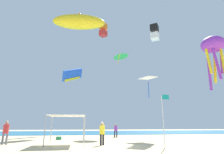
{
  "coord_description": "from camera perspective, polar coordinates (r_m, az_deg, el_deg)",
  "views": [
    {
      "loc": [
        -2.52,
        -14.33,
        1.54
      ],
      "look_at": [
        1.64,
        10.11,
        7.98
      ],
      "focal_mm": 29.83,
      "sensor_mm": 36.0,
      "label": 1
    }
  ],
  "objects": [
    {
      "name": "banner_flag",
      "position": [
        14.42,
        15.56,
        -11.16
      ],
      "size": [
        0.61,
        0.06,
        3.77
      ],
      "color": "silver",
      "rests_on": "ground"
    },
    {
      "name": "person_near_tent",
      "position": [
        25.27,
        1.15,
        -15.75
      ],
      "size": [
        0.41,
        0.41,
        1.73
      ],
      "rotation": [
        0.0,
        0.0,
        5.65
      ],
      "color": "black",
      "rests_on": "ground"
    },
    {
      "name": "kite_box_orange",
      "position": [
        45.6,
        -2.72,
        14.2
      ],
      "size": [
        2.11,
        2.11,
        3.15
      ],
      "rotation": [
        0.0,
        0.0,
        2.4
      ],
      "color": "orange"
    },
    {
      "name": "person_central",
      "position": [
        15.65,
        -3.04,
        -16.32
      ],
      "size": [
        0.43,
        0.43,
        1.79
      ],
      "rotation": [
        0.0,
        0.0,
        0.8
      ],
      "color": "black",
      "rests_on": "ground"
    },
    {
      "name": "kite_inflatable_yellow",
      "position": [
        31.46,
        -10.07,
        16.33
      ],
      "size": [
        8.5,
        3.76,
        3.39
      ],
      "rotation": [
        0.0,
        0.0,
        6.19
      ],
      "color": "yellow"
    },
    {
      "name": "person_leftmost",
      "position": [
        18.43,
        -29.78,
        -14.04
      ],
      "size": [
        0.5,
        0.45,
        1.9
      ],
      "rotation": [
        0.0,
        0.0,
        2.91
      ],
      "color": "slate",
      "rests_on": "ground"
    },
    {
      "name": "ground",
      "position": [
        14.64,
        0.33,
        -20.79
      ],
      "size": [
        110.0,
        110.0,
        0.1
      ],
      "primitive_type": "cube",
      "color": "#D1BA8C"
    },
    {
      "name": "kite_diamond_white",
      "position": [
        24.85,
        10.99,
        -0.58
      ],
      "size": [
        2.63,
        2.63,
        2.8
      ],
      "rotation": [
        0.0,
        0.0,
        2.01
      ],
      "color": "white"
    },
    {
      "name": "canopy_tent",
      "position": [
        16.49,
        -13.58,
        -11.75
      ],
      "size": [
        2.97,
        3.32,
        2.35
      ],
      "color": "#B2B2B7",
      "rests_on": "ground"
    },
    {
      "name": "ocean_strip",
      "position": [
        42.99,
        -6.57,
        -16.5
      ],
      "size": [
        110.0,
        23.32,
        0.03
      ],
      "primitive_type": "cube",
      "color": "#1E6B93",
      "rests_on": "ground"
    },
    {
      "name": "kite_parafoil_blue",
      "position": [
        35.8,
        -11.91,
        0.69
      ],
      "size": [
        3.44,
        6.02,
        3.94
      ],
      "rotation": [
        0.0,
        0.0,
        4.19
      ],
      "color": "blue"
    },
    {
      "name": "kite_delta_green",
      "position": [
        33.4,
        2.67,
        6.59
      ],
      "size": [
        3.6,
        3.58,
        2.36
      ],
      "rotation": [
        0.0,
        0.0,
        1.08
      ],
      "color": "green"
    },
    {
      "name": "kite_octopus_purple",
      "position": [
        25.91,
        28.6,
        8.03
      ],
      "size": [
        2.83,
        2.83,
        6.5
      ],
      "rotation": [
        0.0,
        0.0,
        6.25
      ],
      "color": "purple"
    },
    {
      "name": "cooler_box",
      "position": [
        22.28,
        -16.01,
        -17.53
      ],
      "size": [
        0.57,
        0.37,
        0.35
      ],
      "color": "#1E8C4C",
      "rests_on": "ground"
    },
    {
      "name": "kite_box_black",
      "position": [
        36.49,
        12.93,
        13.2
      ],
      "size": [
        1.98,
        1.99,
        3.0
      ],
      "rotation": [
        0.0,
        0.0,
        2.5
      ],
      "color": "black"
    }
  ]
}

